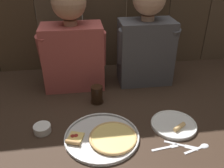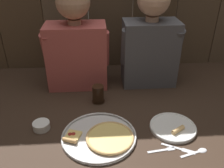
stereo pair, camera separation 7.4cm
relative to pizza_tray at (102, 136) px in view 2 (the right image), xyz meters
The scene contains 10 objects.
ground_plane 0.15m from the pizza_tray, 49.06° to the left, with size 3.20×3.20×0.00m, color #332319.
pizza_tray is the anchor object (origin of this frame).
dinner_plate 0.36m from the pizza_tray, ahead, with size 0.24×0.24×0.03m.
drinking_glass 0.32m from the pizza_tray, 92.29° to the left, with size 0.08×0.08×0.11m.
dipping_bowl 0.32m from the pizza_tray, 163.55° to the left, with size 0.09×0.09×0.04m.
table_fork 0.29m from the pizza_tray, 20.73° to the right, with size 0.13×0.03×0.01m.
table_knife 0.36m from the pizza_tray, 15.67° to the right, with size 0.15×0.09×0.01m.
table_spoon 0.45m from the pizza_tray, 15.93° to the right, with size 0.14×0.06×0.01m.
diner_left 0.64m from the pizza_tray, 104.24° to the left, with size 0.41×0.22×0.64m.
diner_right 0.71m from the pizza_tray, 58.94° to the left, with size 0.38×0.22×0.65m.
Camera 2 is at (-0.11, -1.00, 0.80)m, focal length 38.60 mm.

